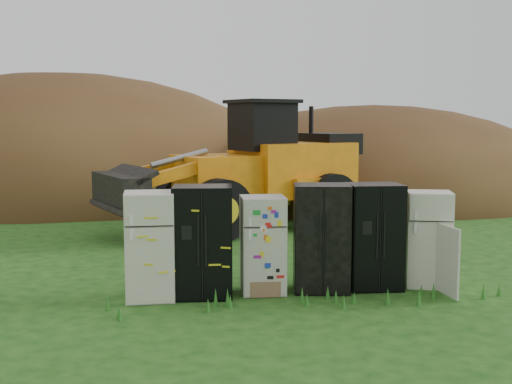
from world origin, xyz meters
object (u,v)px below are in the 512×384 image
(fridge_sticker, at_px, (263,245))
(wheel_loader, at_px, (234,165))
(fridge_black_side, at_px, (203,241))
(fridge_open_door, at_px, (428,239))
(fridge_dark_mid, at_px, (321,238))
(fridge_leftmost, at_px, (150,246))
(fridge_black_right, at_px, (374,236))

(fridge_sticker, height_order, wheel_loader, wheel_loader)
(fridge_black_side, height_order, fridge_open_door, fridge_black_side)
(fridge_open_door, bearing_deg, wheel_loader, 130.64)
(fridge_dark_mid, height_order, fridge_open_door, fridge_dark_mid)
(fridge_leftmost, bearing_deg, fridge_sticker, 2.90)
(fridge_black_side, xyz_separation_m, fridge_dark_mid, (1.97, 0.01, -0.01))
(fridge_sticker, distance_m, wheel_loader, 6.11)
(fridge_black_side, distance_m, fridge_open_door, 3.87)
(fridge_leftmost, xyz_separation_m, fridge_open_door, (4.71, 0.03, -0.04))
(fridge_black_side, relative_size, fridge_dark_mid, 1.01)
(fridge_black_right, bearing_deg, fridge_dark_mid, -174.39)
(fridge_sticker, bearing_deg, fridge_leftmost, -174.17)
(fridge_leftmost, bearing_deg, fridge_black_right, 1.37)
(fridge_dark_mid, height_order, fridge_black_right, fridge_dark_mid)
(fridge_sticker, xyz_separation_m, fridge_dark_mid, (0.98, -0.04, 0.09))
(fridge_leftmost, bearing_deg, fridge_black_side, 2.44)
(fridge_open_door, bearing_deg, fridge_leftmost, -161.46)
(fridge_dark_mid, xyz_separation_m, fridge_black_right, (0.92, 0.01, -0.00))
(fridge_dark_mid, relative_size, fridge_black_right, 1.00)
(fridge_open_door, bearing_deg, fridge_dark_mid, -161.82)
(fridge_dark_mid, xyz_separation_m, wheel_loader, (-0.62, 6.07, 0.79))
(fridge_open_door, xyz_separation_m, wheel_loader, (-2.52, 6.07, 0.86))
(fridge_sticker, bearing_deg, fridge_dark_mid, 1.33)
(fridge_leftmost, distance_m, fridge_black_side, 0.85)
(fridge_leftmost, height_order, fridge_black_right, fridge_black_right)
(fridge_dark_mid, bearing_deg, fridge_leftmost, -168.23)
(wheel_loader, bearing_deg, fridge_leftmost, -129.79)
(fridge_dark_mid, bearing_deg, fridge_open_door, 11.17)
(fridge_black_side, bearing_deg, fridge_dark_mid, 7.00)
(fridge_black_side, bearing_deg, fridge_leftmost, -171.41)
(wheel_loader, bearing_deg, fridge_sticker, -113.42)
(fridge_leftmost, height_order, fridge_open_door, fridge_leftmost)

